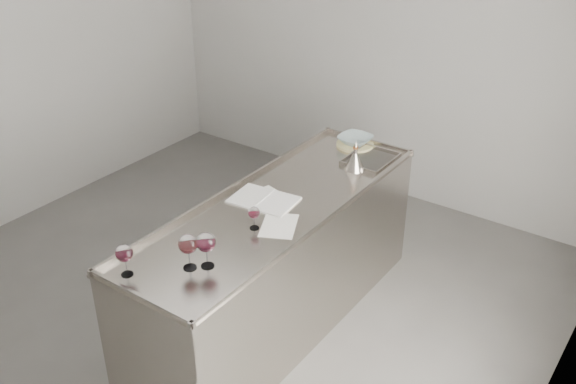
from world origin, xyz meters
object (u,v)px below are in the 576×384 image
Objects in this scene: wine_glass_middle at (188,245)px; notebook at (264,200)px; wine_glass_left at (124,254)px; wine_glass_right at (206,243)px; counter at (278,264)px; wine_funnel at (355,161)px; wine_glass_small at (254,213)px; ceramic_bowl at (355,140)px.

notebook is at bearing 98.62° from wine_glass_middle.
wine_glass_left is 0.42× the size of notebook.
wine_glass_right is at bearing 45.14° from wine_glass_middle.
wine_glass_right reaches higher than counter.
wine_funnel reaches higher than wine_glass_left.
counter is 0.99m from wine_glass_right.
counter is at bearing 100.68° from wine_glass_small.
wine_glass_left reaches higher than wine_glass_small.
wine_glass_small is (-0.03, 0.46, -0.05)m from wine_glass_right.
ceramic_bowl reaches higher than counter.
notebook is 2.02× the size of wine_funnel.
wine_glass_left is 0.81m from wine_glass_small.
wine_glass_right is 0.48× the size of notebook.
wine_glass_small is at bearing -68.83° from notebook.
notebook is at bearing -174.39° from counter.
notebook is at bearing 84.27° from wine_glass_left.
wine_glass_left is at bearing -101.23° from wine_funnel.
wine_funnel reaches higher than counter.
wine_glass_left reaches higher than ceramic_bowl.
counter is 1.04m from wine_glass_middle.
wine_glass_left is 0.34m from wine_glass_middle.
counter reaches higher than notebook.
wine_glass_small is at bearing 94.24° from wine_glass_right.
wine_glass_middle is 0.48× the size of notebook.
wine_glass_right is 1.46× the size of wine_glass_small.
wine_glass_small is 0.33× the size of notebook.
wine_glass_small is at bearing 70.87° from wine_glass_left.
wine_glass_right is at bearing -92.21° from wine_funnel.
wine_glass_middle reaches higher than ceramic_bowl.
wine_funnel reaches higher than wine_glass_right.
notebook is at bearing -108.83° from wine_funnel.
notebook is at bearing 104.25° from wine_glass_right.
wine_glass_small is at bearing -95.06° from wine_funnel.
wine_funnel is (0.15, 0.73, 0.54)m from counter.
ceramic_bowl is (-0.14, 1.85, -0.10)m from wine_glass_right.
ceramic_bowl is (0.16, 2.16, -0.08)m from wine_glass_left.
wine_glass_small is 1.40m from ceramic_bowl.
wine_glass_middle is 1.92m from ceramic_bowl.
wine_glass_left is at bearing -134.24° from wine_glass_right.
wine_glass_small reaches higher than counter.
ceramic_bowl is (0.05, 1.09, 0.04)m from notebook.
wine_glass_right is at bearing 45.76° from wine_glass_left.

